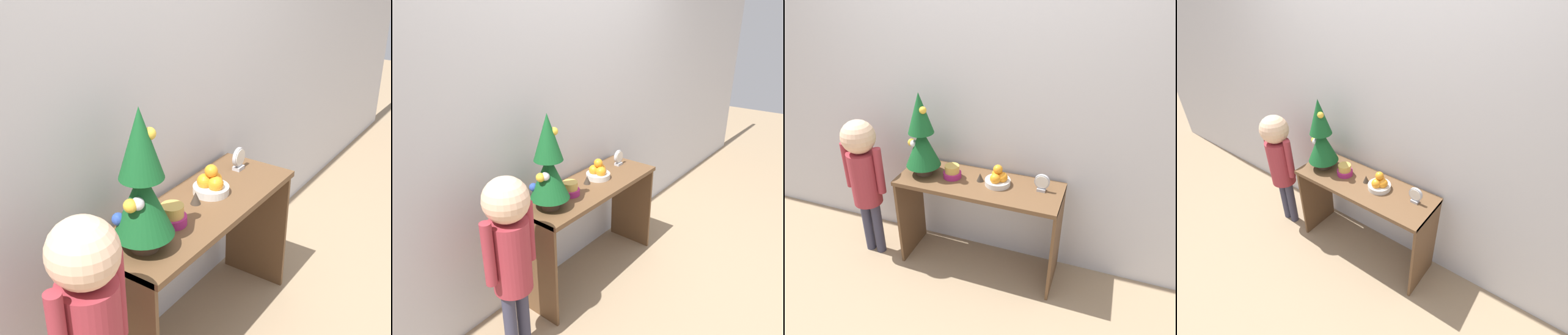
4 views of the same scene
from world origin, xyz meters
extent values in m
plane|color=#997F60|center=(0.00, 0.00, 0.00)|extent=(12.00, 12.00, 0.00)
cube|color=silver|center=(0.00, 0.45, 1.25)|extent=(7.00, 0.05, 2.50)
cube|color=brown|center=(0.00, 0.20, 0.72)|extent=(1.15, 0.41, 0.03)
cube|color=brown|center=(-0.56, 0.20, 0.37)|extent=(0.02, 0.37, 0.73)
cube|color=brown|center=(0.56, 0.20, 0.37)|extent=(0.02, 0.37, 0.73)
cylinder|color=#4C3828|center=(-0.41, 0.19, 0.76)|extent=(0.12, 0.12, 0.05)
cylinder|color=brown|center=(-0.41, 0.19, 0.80)|extent=(0.02, 0.02, 0.04)
cone|color=#145123|center=(-0.41, 0.19, 0.95)|extent=(0.24, 0.24, 0.28)
cone|color=#145123|center=(-0.41, 0.19, 1.19)|extent=(0.18, 0.18, 0.28)
sphere|color=gold|center=(-0.49, 0.19, 0.97)|extent=(0.06, 0.06, 0.06)
sphere|color=silver|center=(-0.46, 0.17, 0.97)|extent=(0.05, 0.05, 0.05)
sphere|color=red|center=(-0.41, 0.25, 1.10)|extent=(0.05, 0.05, 0.05)
sphere|color=gold|center=(-0.38, 0.17, 1.22)|extent=(0.05, 0.05, 0.05)
sphere|color=#2D4CA8|center=(-0.47, 0.27, 0.87)|extent=(0.05, 0.05, 0.05)
sphere|color=#2D4CA8|center=(-0.39, 0.16, 1.06)|extent=(0.04, 0.04, 0.04)
cylinder|color=silver|center=(0.13, 0.23, 0.75)|extent=(0.17, 0.17, 0.04)
sphere|color=orange|center=(0.16, 0.23, 0.79)|extent=(0.08, 0.08, 0.08)
sphere|color=orange|center=(0.11, 0.25, 0.79)|extent=(0.08, 0.08, 0.08)
sphere|color=orange|center=(0.12, 0.20, 0.79)|extent=(0.08, 0.08, 0.08)
sphere|color=orange|center=(0.13, 0.23, 0.85)|extent=(0.06, 0.06, 0.06)
cylinder|color=#9E2366|center=(-0.20, 0.21, 0.75)|extent=(0.13, 0.13, 0.04)
cylinder|color=gold|center=(-0.20, 0.21, 0.80)|extent=(0.10, 0.10, 0.05)
cube|color=#B2B2B7|center=(0.42, 0.25, 0.74)|extent=(0.06, 0.04, 0.02)
cylinder|color=#B2B2B7|center=(0.42, 0.25, 0.80)|extent=(0.10, 0.02, 0.10)
cylinder|color=white|center=(0.42, 0.24, 0.80)|extent=(0.09, 0.00, 0.09)
cone|color=#382D23|center=(0.00, 0.23, 0.76)|extent=(0.05, 0.05, 0.06)
cylinder|color=#38384C|center=(-0.89, 0.07, 0.23)|extent=(0.07, 0.07, 0.46)
cylinder|color=#38384C|center=(-0.80, 0.07, 0.23)|extent=(0.07, 0.07, 0.46)
cylinder|color=#992D38|center=(-0.84, 0.07, 0.67)|extent=(0.21, 0.21, 0.42)
sphere|color=#E0B28E|center=(-0.84, 0.07, 1.00)|extent=(0.24, 0.24, 0.24)
cylinder|color=#992D38|center=(-0.98, 0.07, 0.76)|extent=(0.06, 0.06, 0.36)
cylinder|color=#992D38|center=(-0.71, 0.07, 0.76)|extent=(0.06, 0.06, 0.36)
camera|label=1|loc=(-1.80, -1.01, 1.97)|focal=50.00mm
camera|label=2|loc=(-1.90, -1.27, 1.87)|focal=35.00mm
camera|label=3|loc=(0.78, -1.89, 2.09)|focal=35.00mm
camera|label=4|loc=(1.17, -1.27, 2.17)|focal=28.00mm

